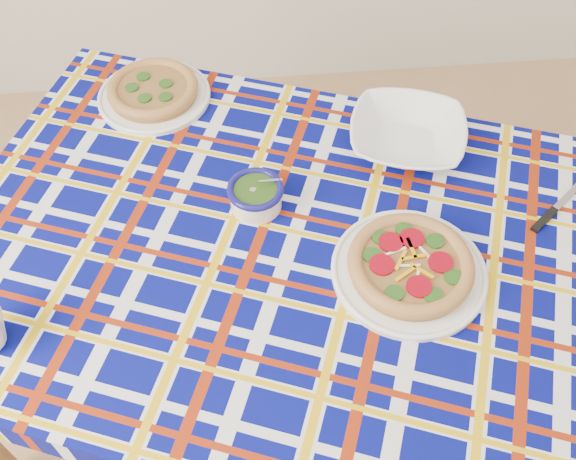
{
  "coord_description": "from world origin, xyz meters",
  "views": [
    {
      "loc": [
        -0.15,
        -0.21,
        1.77
      ],
      "look_at": [
        -0.07,
        0.58,
        0.74
      ],
      "focal_mm": 40.0,
      "sensor_mm": 36.0,
      "label": 1
    }
  ],
  "objects_px": {
    "pesto_bowl": "(256,194)",
    "serving_bowl": "(407,136)",
    "main_focaccia_plate": "(410,265)",
    "dining_table": "(321,276)"
  },
  "relations": [
    {
      "from": "main_focaccia_plate",
      "to": "pesto_bowl",
      "type": "bearing_deg",
      "value": 144.31
    },
    {
      "from": "main_focaccia_plate",
      "to": "pesto_bowl",
      "type": "relative_size",
      "value": 2.62
    },
    {
      "from": "serving_bowl",
      "to": "dining_table",
      "type": "bearing_deg",
      "value": -128.64
    },
    {
      "from": "dining_table",
      "to": "pesto_bowl",
      "type": "relative_size",
      "value": 14.83
    },
    {
      "from": "pesto_bowl",
      "to": "serving_bowl",
      "type": "relative_size",
      "value": 0.46
    },
    {
      "from": "dining_table",
      "to": "main_focaccia_plate",
      "type": "height_order",
      "value": "main_focaccia_plate"
    },
    {
      "from": "dining_table",
      "to": "serving_bowl",
      "type": "height_order",
      "value": "serving_bowl"
    },
    {
      "from": "pesto_bowl",
      "to": "dining_table",
      "type": "bearing_deg",
      "value": -49.45
    },
    {
      "from": "dining_table",
      "to": "main_focaccia_plate",
      "type": "relative_size",
      "value": 5.66
    },
    {
      "from": "pesto_bowl",
      "to": "serving_bowl",
      "type": "distance_m",
      "value": 0.38
    }
  ]
}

